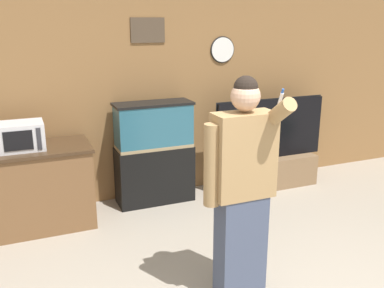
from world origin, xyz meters
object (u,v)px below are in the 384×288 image
at_px(microwave, 22,136).
at_px(tv_on_stand, 269,162).
at_px(counter_island, 20,190).
at_px(person_standing, 241,188).
at_px(aquarium_on_stand, 154,153).

relative_size(microwave, tv_on_stand, 0.28).
distance_m(microwave, tv_on_stand, 3.16).
relative_size(counter_island, microwave, 3.42).
xyz_separation_m(counter_island, tv_on_stand, (3.16, 0.04, -0.10)).
bearing_deg(person_standing, microwave, 128.54).
xyz_separation_m(microwave, aquarium_on_stand, (1.49, 0.19, -0.42)).
distance_m(counter_island, microwave, 0.60).
bearing_deg(aquarium_on_stand, person_standing, -88.82).
relative_size(aquarium_on_stand, person_standing, 0.69).
bearing_deg(person_standing, counter_island, 129.53).
bearing_deg(person_standing, tv_on_stand, 52.16).
height_order(microwave, aquarium_on_stand, aquarium_on_stand).
distance_m(tv_on_stand, person_standing, 2.59).
bearing_deg(tv_on_stand, microwave, -178.79).
bearing_deg(counter_island, microwave, -17.81).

